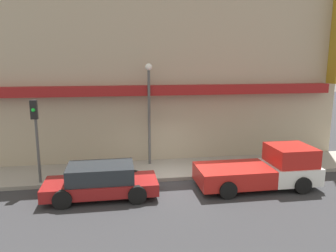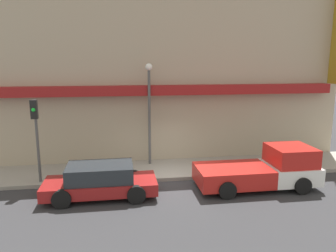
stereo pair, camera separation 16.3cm
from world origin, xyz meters
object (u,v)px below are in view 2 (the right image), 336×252
object	(u,v)px
pickup_truck	(264,170)
parked_car	(100,181)
street_lamp	(149,102)
traffic_light	(36,126)
fire_hydrant	(210,167)

from	to	relation	value
pickup_truck	parked_car	size ratio (longest dim) A/B	1.16
parked_car	street_lamp	world-z (taller)	street_lamp
pickup_truck	traffic_light	size ratio (longest dim) A/B	1.43
pickup_truck	traffic_light	xyz separation A→B (m)	(-9.74, 1.56, 1.91)
pickup_truck	street_lamp	xyz separation A→B (m)	(-4.68, 3.52, 2.64)
pickup_truck	fire_hydrant	world-z (taller)	pickup_truck
pickup_truck	fire_hydrant	xyz separation A→B (m)	(-1.99, 1.63, -0.32)
fire_hydrant	traffic_light	xyz separation A→B (m)	(-7.75, -0.07, 2.23)
parked_car	traffic_light	distance (m)	3.73
fire_hydrant	traffic_light	bearing A→B (deg)	-179.52
pickup_truck	street_lamp	size ratio (longest dim) A/B	1.01
fire_hydrant	street_lamp	bearing A→B (deg)	144.78
pickup_truck	street_lamp	distance (m)	6.43
street_lamp	traffic_light	bearing A→B (deg)	-158.83
parked_car	fire_hydrant	size ratio (longest dim) A/B	7.68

